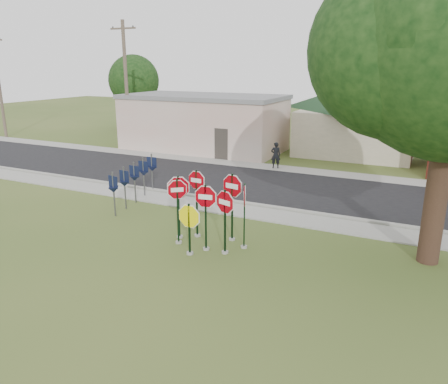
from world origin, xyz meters
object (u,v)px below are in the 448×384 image
at_px(stop_sign_center, 206,208).
at_px(pedestrian, 276,155).
at_px(stop_sign_yellow, 189,223).
at_px(stop_sign_left, 177,203).
at_px(utility_pole_near, 126,84).

height_order(stop_sign_center, pedestrian, stop_sign_center).
distance_m(stop_sign_center, stop_sign_yellow, 0.80).
bearing_deg(stop_sign_left, pedestrian, 93.56).
relative_size(stop_sign_left, utility_pole_near, 0.27).
bearing_deg(stop_sign_yellow, pedestrian, 97.04).
distance_m(stop_sign_center, stop_sign_left, 1.21).
relative_size(stop_sign_center, utility_pole_near, 0.27).
distance_m(stop_sign_yellow, stop_sign_left, 1.18).
height_order(stop_sign_center, utility_pole_near, utility_pole_near).
relative_size(stop_sign_yellow, stop_sign_left, 0.77).
xyz_separation_m(utility_pole_near, pedestrian, (12.29, -1.07, -4.07)).
xyz_separation_m(stop_sign_center, stop_sign_left, (-1.21, 0.08, -0.00)).
bearing_deg(stop_sign_left, utility_pole_near, 132.97).
bearing_deg(stop_sign_yellow, stop_sign_center, 60.87).
height_order(stop_sign_center, stop_sign_yellow, stop_sign_center).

